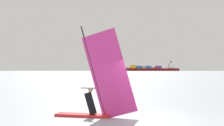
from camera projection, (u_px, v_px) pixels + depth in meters
ground_plane at (149, 119)px, 11.83m from camera, size 4000.00×4000.00×0.00m
windsurfer at (97, 91)px, 12.31m from camera, size 3.72×0.75×4.16m
cargo_ship at (150, 69)px, 887.82m from camera, size 185.76×96.95×31.71m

